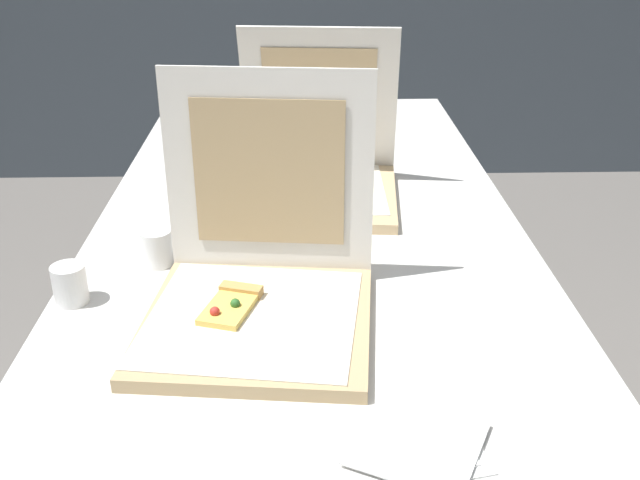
{
  "coord_description": "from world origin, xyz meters",
  "views": [
    {
      "loc": [
        -0.01,
        -0.78,
        1.39
      ],
      "look_at": [
        0.02,
        0.41,
        0.82
      ],
      "focal_mm": 41.46,
      "sensor_mm": 36.0,
      "label": 1
    }
  ],
  "objects_px": {
    "table": "(308,256)",
    "napkin_pile": "(421,442)",
    "cup_white_near_center": "(157,248)",
    "cup_white_far": "(214,159)",
    "cup_white_near_left": "(70,284)",
    "pizza_box_middle": "(317,173)",
    "pizza_box_front": "(259,287)"
  },
  "relations": [
    {
      "from": "cup_white_near_center",
      "to": "table",
      "type": "bearing_deg",
      "value": 24.3
    },
    {
      "from": "pizza_box_front",
      "to": "cup_white_near_left",
      "type": "xyz_separation_m",
      "value": [
        -0.32,
        0.05,
        -0.02
      ]
    },
    {
      "from": "cup_white_near_left",
      "to": "cup_white_near_center",
      "type": "bearing_deg",
      "value": 47.92
    },
    {
      "from": "cup_white_near_center",
      "to": "cup_white_far",
      "type": "bearing_deg",
      "value": 83.51
    },
    {
      "from": "napkin_pile",
      "to": "cup_white_near_center",
      "type": "bearing_deg",
      "value": 129.38
    },
    {
      "from": "table",
      "to": "pizza_box_front",
      "type": "distance_m",
      "value": 0.34
    },
    {
      "from": "table",
      "to": "napkin_pile",
      "type": "relative_size",
      "value": 10.32
    },
    {
      "from": "cup_white_far",
      "to": "cup_white_near_center",
      "type": "distance_m",
      "value": 0.49
    },
    {
      "from": "pizza_box_front",
      "to": "cup_white_near_left",
      "type": "height_order",
      "value": "pizza_box_front"
    },
    {
      "from": "table",
      "to": "napkin_pile",
      "type": "height_order",
      "value": "napkin_pile"
    },
    {
      "from": "pizza_box_front",
      "to": "pizza_box_middle",
      "type": "height_order",
      "value": "pizza_box_front"
    },
    {
      "from": "cup_white_far",
      "to": "cup_white_near_center",
      "type": "relative_size",
      "value": 1.0
    },
    {
      "from": "cup_white_far",
      "to": "pizza_box_front",
      "type": "bearing_deg",
      "value": -78.24
    },
    {
      "from": "cup_white_near_left",
      "to": "cup_white_far",
      "type": "bearing_deg",
      "value": 74.17
    },
    {
      "from": "table",
      "to": "cup_white_near_left",
      "type": "xyz_separation_m",
      "value": [
        -0.4,
        -0.26,
        0.08
      ]
    },
    {
      "from": "pizza_box_middle",
      "to": "cup_white_near_center",
      "type": "height_order",
      "value": "pizza_box_middle"
    },
    {
      "from": "napkin_pile",
      "to": "pizza_box_front",
      "type": "bearing_deg",
      "value": 124.5
    },
    {
      "from": "pizza_box_middle",
      "to": "cup_white_near_left",
      "type": "relative_size",
      "value": 5.71
    },
    {
      "from": "cup_white_far",
      "to": "cup_white_near_left",
      "type": "distance_m",
      "value": 0.65
    },
    {
      "from": "table",
      "to": "cup_white_near_left",
      "type": "height_order",
      "value": "cup_white_near_left"
    },
    {
      "from": "pizza_box_middle",
      "to": "cup_white_far",
      "type": "bearing_deg",
      "value": 153.03
    },
    {
      "from": "cup_white_far",
      "to": "napkin_pile",
      "type": "relative_size",
      "value": 0.34
    },
    {
      "from": "table",
      "to": "cup_white_near_center",
      "type": "bearing_deg",
      "value": -155.7
    },
    {
      "from": "cup_white_far",
      "to": "pizza_box_middle",
      "type": "bearing_deg",
      "value": -32.13
    },
    {
      "from": "pizza_box_front",
      "to": "cup_white_near_center",
      "type": "height_order",
      "value": "pizza_box_front"
    },
    {
      "from": "pizza_box_middle",
      "to": "napkin_pile",
      "type": "xyz_separation_m",
      "value": [
        0.11,
        -0.84,
        -0.05
      ]
    },
    {
      "from": "cup_white_far",
      "to": "cup_white_near_center",
      "type": "bearing_deg",
      "value": -96.49
    },
    {
      "from": "cup_white_far",
      "to": "napkin_pile",
      "type": "bearing_deg",
      "value": -70.21
    },
    {
      "from": "cup_white_far",
      "to": "table",
      "type": "bearing_deg",
      "value": -58.44
    },
    {
      "from": "pizza_box_middle",
      "to": "cup_white_near_left",
      "type": "xyz_separation_m",
      "value": [
        -0.42,
        -0.47,
        -0.02
      ]
    },
    {
      "from": "table",
      "to": "cup_white_near_center",
      "type": "relative_size",
      "value": 30.59
    },
    {
      "from": "pizza_box_middle",
      "to": "cup_white_near_center",
      "type": "distance_m",
      "value": 0.45
    }
  ]
}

